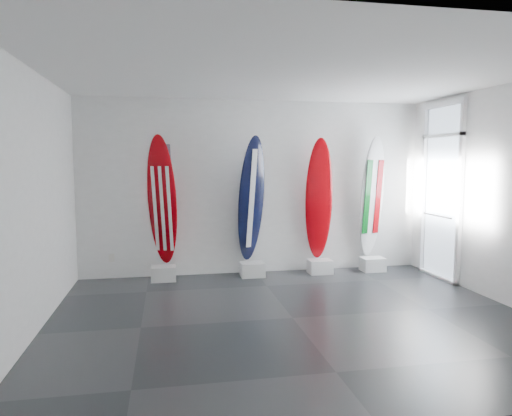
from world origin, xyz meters
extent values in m
plane|color=black|center=(0.00, 0.00, 0.00)|extent=(6.00, 6.00, 0.00)
plane|color=white|center=(0.00, 0.00, 3.00)|extent=(6.00, 6.00, 0.00)
plane|color=silver|center=(0.00, 2.50, 1.50)|extent=(6.00, 0.00, 6.00)
plane|color=silver|center=(0.00, -2.50, 1.50)|extent=(6.00, 0.00, 6.00)
plane|color=silver|center=(-3.00, 0.00, 1.50)|extent=(0.00, 5.00, 5.00)
plane|color=silver|center=(3.00, 0.00, 1.50)|extent=(0.00, 5.00, 5.00)
cube|color=silver|center=(-1.60, 2.18, 0.12)|extent=(0.40, 0.30, 0.24)
ellipsoid|color=#9A0108|center=(-1.60, 2.28, 1.31)|extent=(0.59, 0.53, 2.16)
cube|color=silver|center=(-0.12, 2.18, 0.12)|extent=(0.40, 0.30, 0.24)
ellipsoid|color=black|center=(-0.12, 2.28, 1.31)|extent=(0.59, 0.52, 2.16)
cube|color=silver|center=(1.09, 2.18, 0.12)|extent=(0.40, 0.30, 0.24)
ellipsoid|color=#9A0108|center=(1.09, 2.28, 1.30)|extent=(0.50, 0.30, 2.13)
cube|color=silver|center=(2.07, 2.18, 0.12)|extent=(0.40, 0.30, 0.24)
ellipsoid|color=silver|center=(2.07, 2.28, 1.32)|extent=(0.54, 0.39, 2.16)
cube|color=silver|center=(-2.45, 2.48, 0.35)|extent=(0.09, 0.02, 0.13)
camera|label=1|loc=(-1.51, -5.51, 1.96)|focal=32.84mm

